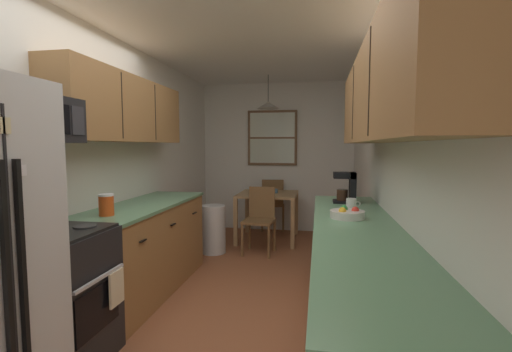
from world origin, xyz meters
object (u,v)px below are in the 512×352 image
(coffee_maker, at_px, (347,187))
(mug_by_coffeemaker, at_px, (351,204))
(microwave_over_range, at_px, (30,119))
(fruit_bowl, at_px, (347,214))
(dining_table, at_px, (268,200))
(dining_chair_near, at_px, (260,217))
(stove_range, at_px, (54,298))
(trash_bin, at_px, (214,229))
(table_serving_bowl, at_px, (273,191))
(storage_canister, at_px, (106,205))
(dining_chair_far, at_px, (273,202))

(coffee_maker, distance_m, mug_by_coffeemaker, 0.43)
(coffee_maker, bearing_deg, microwave_over_range, -142.00)
(microwave_over_range, bearing_deg, fruit_bowl, 22.84)
(dining_table, distance_m, dining_chair_near, 0.67)
(stove_range, relative_size, trash_bin, 1.67)
(microwave_over_range, relative_size, mug_by_coffeemaker, 4.80)
(table_serving_bowl, bearing_deg, stove_range, -106.23)
(storage_canister, bearing_deg, microwave_over_range, -99.79)
(dining_table, relative_size, fruit_bowl, 3.31)
(stove_range, distance_m, mug_by_coffeemaker, 2.40)
(storage_canister, bearing_deg, dining_chair_near, 66.57)
(microwave_over_range, bearing_deg, table_serving_bowl, 72.06)
(microwave_over_range, xyz_separation_m, fruit_bowl, (2.05, 0.86, -0.71))
(mug_by_coffeemaker, bearing_deg, dining_chair_near, 125.09)
(dining_chair_near, height_order, storage_canister, storage_canister)
(dining_table, xyz_separation_m, fruit_bowl, (1.00, -2.56, 0.31))
(stove_range, distance_m, dining_table, 3.55)
(coffee_maker, distance_m, fruit_bowl, 0.80)
(trash_bin, bearing_deg, dining_chair_far, 66.32)
(storage_canister, xyz_separation_m, fruit_bowl, (1.95, 0.24, -0.05))
(stove_range, distance_m, coffee_maker, 2.66)
(stove_range, height_order, trash_bin, stove_range)
(dining_table, bearing_deg, table_serving_bowl, 30.52)
(stove_range, bearing_deg, dining_chair_near, 71.56)
(fruit_bowl, relative_size, table_serving_bowl, 1.67)
(dining_chair_near, xyz_separation_m, mug_by_coffeemaker, (1.08, -1.54, 0.45))
(microwave_over_range, distance_m, fruit_bowl, 2.34)
(dining_chair_near, distance_m, coffee_maker, 1.65)
(dining_chair_near, xyz_separation_m, coffee_maker, (1.08, -1.12, 0.56))
(dining_table, xyz_separation_m, storage_canister, (-0.94, -2.80, 0.36))
(microwave_over_range, bearing_deg, trash_bin, 81.19)
(microwave_over_range, relative_size, coffee_maker, 1.95)
(stove_range, xyz_separation_m, mug_by_coffeemaker, (2.00, 1.23, 0.48))
(storage_canister, height_order, mug_by_coffeemaker, storage_canister)
(dining_chair_near, bearing_deg, storage_canister, -113.43)
(table_serving_bowl, bearing_deg, dining_chair_near, -97.01)
(coffee_maker, relative_size, table_serving_bowl, 1.90)
(stove_range, xyz_separation_m, fruit_bowl, (1.94, 0.86, 0.47))
(microwave_over_range, xyz_separation_m, trash_bin, (0.41, 2.63, -1.31))
(coffee_maker, bearing_deg, storage_canister, -152.92)
(dining_chair_near, xyz_separation_m, dining_chair_far, (0.01, 1.31, 0.00))
(mug_by_coffeemaker, distance_m, table_serving_bowl, 2.45)
(dining_chair_far, height_order, storage_canister, storage_canister)
(mug_by_coffeemaker, bearing_deg, coffee_maker, 90.52)
(dining_table, xyz_separation_m, dining_chair_far, (-0.01, 0.66, -0.13))
(dining_chair_near, height_order, trash_bin, dining_chair_near)
(dining_chair_far, xyz_separation_m, mug_by_coffeemaker, (1.07, -2.85, 0.45))
(dining_table, distance_m, coffee_maker, 2.11)
(trash_bin, xyz_separation_m, mug_by_coffeemaker, (1.71, -1.40, 0.62))
(dining_chair_near, height_order, fruit_bowl, fruit_bowl)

